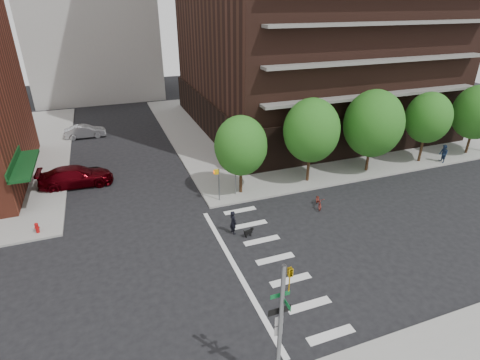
{
  "coord_description": "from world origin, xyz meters",
  "views": [
    {
      "loc": [
        -5.27,
        -16.13,
        14.0
      ],
      "look_at": [
        3.0,
        6.0,
        2.5
      ],
      "focal_mm": 28.0,
      "sensor_mm": 36.0,
      "label": 1
    }
  ],
  "objects_px": {
    "fire_hydrant": "(37,227)",
    "dog_walker": "(233,222)",
    "scooter": "(319,201)",
    "traffic_signal": "(280,340)",
    "pedestrian_far": "(443,154)",
    "parked_car_black": "(76,176)",
    "parked_car_maroon": "(76,176)",
    "parked_car_silver": "(85,131)"
  },
  "relations": [
    {
      "from": "pedestrian_far",
      "to": "dog_walker",
      "type": "bearing_deg",
      "value": -63.7
    },
    {
      "from": "dog_walker",
      "to": "pedestrian_far",
      "type": "distance_m",
      "value": 22.56
    },
    {
      "from": "dog_walker",
      "to": "parked_car_maroon",
      "type": "bearing_deg",
      "value": 28.92
    },
    {
      "from": "traffic_signal",
      "to": "parked_car_silver",
      "type": "height_order",
      "value": "traffic_signal"
    },
    {
      "from": "traffic_signal",
      "to": "parked_car_black",
      "type": "distance_m",
      "value": 23.72
    },
    {
      "from": "parked_car_silver",
      "to": "pedestrian_far",
      "type": "height_order",
      "value": "pedestrian_far"
    },
    {
      "from": "scooter",
      "to": "parked_car_maroon",
      "type": "bearing_deg",
      "value": 170.83
    },
    {
      "from": "pedestrian_far",
      "to": "traffic_signal",
      "type": "bearing_deg",
      "value": -42.27
    },
    {
      "from": "parked_car_black",
      "to": "dog_walker",
      "type": "relative_size",
      "value": 3.09
    },
    {
      "from": "parked_car_black",
      "to": "dog_walker",
      "type": "height_order",
      "value": "dog_walker"
    },
    {
      "from": "parked_car_maroon",
      "to": "scooter",
      "type": "xyz_separation_m",
      "value": [
        16.89,
        -10.05,
        -0.38
      ]
    },
    {
      "from": "traffic_signal",
      "to": "parked_car_silver",
      "type": "distance_m",
      "value": 35.26
    },
    {
      "from": "scooter",
      "to": "pedestrian_far",
      "type": "distance_m",
      "value": 15.37
    },
    {
      "from": "parked_car_silver",
      "to": "scooter",
      "type": "height_order",
      "value": "parked_car_silver"
    },
    {
      "from": "traffic_signal",
      "to": "dog_walker",
      "type": "bearing_deg",
      "value": 79.48
    },
    {
      "from": "parked_car_black",
      "to": "parked_car_silver",
      "type": "relative_size",
      "value": 1.19
    },
    {
      "from": "parked_car_black",
      "to": "parked_car_maroon",
      "type": "relative_size",
      "value": 0.89
    },
    {
      "from": "parked_car_silver",
      "to": "dog_walker",
      "type": "relative_size",
      "value": 2.59
    },
    {
      "from": "pedestrian_far",
      "to": "fire_hydrant",
      "type": "bearing_deg",
      "value": -74.52
    },
    {
      "from": "parked_car_maroon",
      "to": "scooter",
      "type": "relative_size",
      "value": 3.33
    },
    {
      "from": "fire_hydrant",
      "to": "dog_walker",
      "type": "height_order",
      "value": "dog_walker"
    },
    {
      "from": "pedestrian_far",
      "to": "parked_car_black",
      "type": "bearing_deg",
      "value": -86.95
    },
    {
      "from": "parked_car_silver",
      "to": "pedestrian_far",
      "type": "distance_m",
      "value": 36.85
    },
    {
      "from": "parked_car_silver",
      "to": "parked_car_black",
      "type": "bearing_deg",
      "value": 177.77
    },
    {
      "from": "dog_walker",
      "to": "pedestrian_far",
      "type": "xyz_separation_m",
      "value": [
        22.2,
        4.04,
        0.17
      ]
    },
    {
      "from": "parked_car_black",
      "to": "scooter",
      "type": "distance_m",
      "value": 19.8
    },
    {
      "from": "dog_walker",
      "to": "pedestrian_far",
      "type": "bearing_deg",
      "value": -92.07
    },
    {
      "from": "traffic_signal",
      "to": "pedestrian_far",
      "type": "bearing_deg",
      "value": 31.75
    },
    {
      "from": "parked_car_maroon",
      "to": "parked_car_silver",
      "type": "height_order",
      "value": "parked_car_maroon"
    },
    {
      "from": "parked_car_silver",
      "to": "scooter",
      "type": "relative_size",
      "value": 2.49
    },
    {
      "from": "traffic_signal",
      "to": "parked_car_black",
      "type": "relative_size",
      "value": 1.17
    },
    {
      "from": "fire_hydrant",
      "to": "dog_walker",
      "type": "xyz_separation_m",
      "value": [
        12.06,
        -4.34,
        0.28
      ]
    },
    {
      "from": "parked_car_maroon",
      "to": "parked_car_silver",
      "type": "bearing_deg",
      "value": -0.64
    },
    {
      "from": "scooter",
      "to": "pedestrian_far",
      "type": "bearing_deg",
      "value": 32.81
    },
    {
      "from": "traffic_signal",
      "to": "fire_hydrant",
      "type": "bearing_deg",
      "value": 123.26
    },
    {
      "from": "traffic_signal",
      "to": "dog_walker",
      "type": "xyz_separation_m",
      "value": [
        2.03,
        10.95,
        -1.87
      ]
    },
    {
      "from": "scooter",
      "to": "traffic_signal",
      "type": "bearing_deg",
      "value": -105.74
    },
    {
      "from": "dog_walker",
      "to": "pedestrian_far",
      "type": "height_order",
      "value": "pedestrian_far"
    },
    {
      "from": "traffic_signal",
      "to": "parked_car_maroon",
      "type": "relative_size",
      "value": 1.04
    },
    {
      "from": "scooter",
      "to": "dog_walker",
      "type": "xyz_separation_m",
      "value": [
        -7.12,
        -1.05,
        0.38
      ]
    },
    {
      "from": "traffic_signal",
      "to": "scooter",
      "type": "xyz_separation_m",
      "value": [
        9.16,
        12.0,
        -2.25
      ]
    },
    {
      "from": "traffic_signal",
      "to": "fire_hydrant",
      "type": "distance_m",
      "value": 18.42
    }
  ]
}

